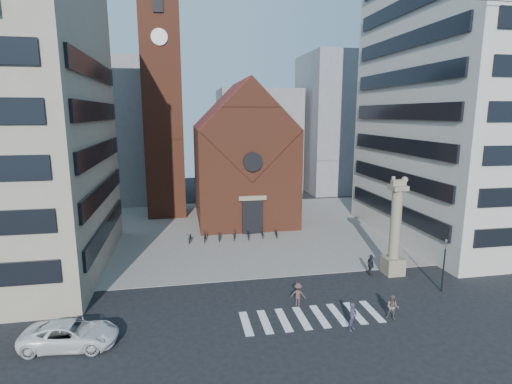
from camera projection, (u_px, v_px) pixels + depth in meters
ground at (292, 298)px, 30.37m from camera, size 120.00×120.00×0.00m
piazza at (250, 229)px, 48.68m from camera, size 46.00×30.00×0.05m
zebra_crossing at (311, 317)px, 27.57m from camera, size 10.20×3.20×0.01m
church at (242, 158)px, 52.96m from camera, size 12.00×16.65×18.00m
campanile at (163, 99)px, 52.49m from camera, size 5.50×5.50×31.20m
building_right at (478, 93)px, 43.18m from camera, size 18.00×22.00×32.00m
bg_block_left at (103, 132)px, 63.18m from camera, size 16.00×14.00×22.00m
bg_block_mid at (258, 140)px, 73.09m from camera, size 14.00×12.00×18.00m
bg_block_right at (347, 124)px, 72.52m from camera, size 16.00×14.00×24.00m
lion_column at (395, 236)px, 34.40m from camera, size 1.63×1.60×8.68m
traffic_light at (444, 264)px, 31.13m from camera, size 0.13×0.16×4.30m
white_car at (70, 334)px, 24.00m from camera, size 5.78×3.11×1.54m
pedestrian_0 at (353, 317)px, 25.77m from camera, size 0.83×0.78×1.90m
pedestrian_1 at (393, 307)px, 27.18m from camera, size 1.06×1.02×1.72m
pedestrian_2 at (371, 265)px, 34.51m from camera, size 0.47×1.12×1.91m
pedestrian_3 at (298, 294)px, 29.08m from camera, size 1.29×1.05×1.74m
scooter_0 at (190, 237)px, 43.46m from camera, size 0.92×2.00×1.01m
scooter_1 at (205, 236)px, 43.74m from camera, size 0.77×1.92×1.12m
scooter_2 at (220, 236)px, 44.05m from camera, size 0.92×2.00×1.01m
scooter_3 at (234, 234)px, 44.33m from camera, size 0.77×1.92×1.12m
scooter_4 at (248, 234)px, 44.63m from camera, size 0.92×2.00×1.01m
scooter_5 at (262, 233)px, 44.91m from camera, size 0.77×1.92×1.12m
scooter_6 at (276, 233)px, 45.21m from camera, size 0.92×2.00×1.01m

